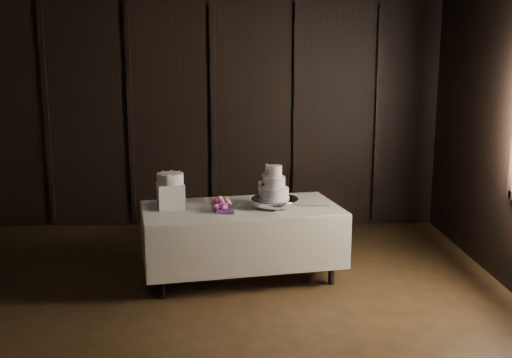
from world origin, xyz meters
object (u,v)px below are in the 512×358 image
Objects in this scene: display_table at (241,239)px; box_pedestal at (171,196)px; bouquet at (221,205)px; cake_stand at (275,203)px; wedding_cake at (272,186)px; small_cake at (170,179)px.

box_pedestal is (-0.71, -0.02, 0.47)m from display_table.
bouquet is at bearing -13.61° from box_pedestal.
box_pedestal is at bearing -179.81° from cake_stand.
wedding_cake is 1.03m from box_pedestal.
cake_stand is (0.34, -0.01, 0.39)m from display_table.
box_pedestal is at bearing -174.94° from wedding_cake.
cake_stand is at bearing 13.06° from bouquet.
wedding_cake is 0.91× the size of bouquet.
cake_stand is 1.30× the size of bouquet.
small_cake is (-1.03, 0.01, 0.08)m from wedding_cake.
display_table is 0.47m from bouquet.
cake_stand is at bearing -13.60° from display_table.
cake_stand is at bearing 0.19° from small_cake.
box_pedestal reaches higher than cake_stand.
bouquet is 0.53m from box_pedestal.
wedding_cake is at bearing -16.37° from display_table.
wedding_cake reaches higher than cake_stand.
box_pedestal is at bearing 0.00° from small_cake.
cake_stand is 1.42× the size of wedding_cake.
box_pedestal is (-0.51, 0.12, 0.07)m from bouquet.
box_pedestal is 0.98× the size of small_cake.
display_table is 6.32× the size of wedding_cake.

